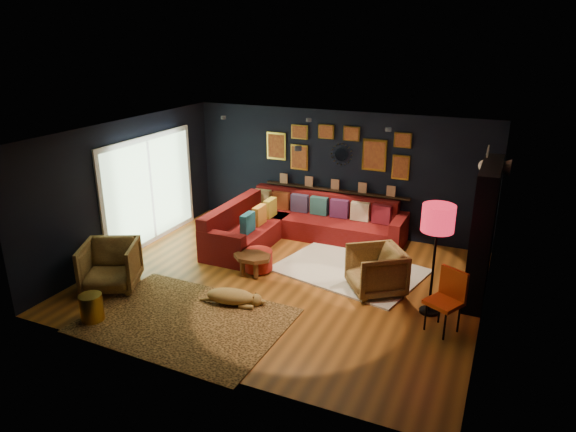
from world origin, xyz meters
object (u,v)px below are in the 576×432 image
at_px(gold_stool, 92,308).
at_px(dog, 231,294).
at_px(armchair_right, 376,268).
at_px(orange_chair, 448,295).
at_px(pouf, 258,260).
at_px(coffee_table, 252,259).
at_px(floor_lamp, 438,223).
at_px(armchair_left, 110,264).
at_px(sectional, 292,225).

bearing_deg(gold_stool, dog, 37.59).
distance_m(armchair_right, orange_chair, 1.43).
bearing_deg(pouf, armchair_right, 1.94).
distance_m(coffee_table, gold_stool, 2.77).
bearing_deg(floor_lamp, dog, -160.66).
distance_m(coffee_table, orange_chair, 3.42).
xyz_separation_m(armchair_left, gold_stool, (0.47, -0.95, -0.23)).
relative_size(coffee_table, gold_stool, 1.69).
relative_size(armchair_right, floor_lamp, 0.49).
bearing_deg(armchair_left, dog, -17.53).
bearing_deg(orange_chair, armchair_right, 177.94).
relative_size(sectional, armchair_right, 4.01).
relative_size(gold_stool, dog, 0.39).
height_order(sectional, pouf, sectional).
height_order(armchair_right, dog, armchair_right).
relative_size(sectional, gold_stool, 8.01).
distance_m(coffee_table, dog, 1.09).
bearing_deg(pouf, armchair_left, -140.64).
relative_size(coffee_table, armchair_right, 0.85).
relative_size(armchair_right, orange_chair, 0.91).
xyz_separation_m(sectional, pouf, (0.01, -1.61, -0.11)).
xyz_separation_m(pouf, armchair_left, (-1.95, -1.60, 0.24)).
xyz_separation_m(sectional, orange_chair, (3.40, -2.25, 0.23)).
bearing_deg(orange_chair, coffee_table, -159.21).
bearing_deg(sectional, coffee_table, -89.55).
distance_m(armchair_left, armchair_right, 4.44).
bearing_deg(gold_stool, armchair_left, 116.37).
relative_size(orange_chair, dog, 0.86).
bearing_deg(armchair_right, coffee_table, -118.40).
relative_size(sectional, armchair_left, 3.81).
height_order(orange_chair, dog, orange_chair).
xyz_separation_m(armchair_right, gold_stool, (-3.64, -2.62, -0.21)).
distance_m(armchair_left, gold_stool, 1.09).
bearing_deg(floor_lamp, orange_chair, -53.81).
height_order(coffee_table, armchair_left, armchair_left).
xyz_separation_m(coffee_table, armchair_left, (-1.95, -1.39, 0.13)).
bearing_deg(floor_lamp, armchair_right, 161.08).
bearing_deg(dog, pouf, 86.57).
relative_size(coffee_table, dog, 0.67).
height_order(sectional, floor_lamp, floor_lamp).
height_order(gold_stool, orange_chair, orange_chair).
xyz_separation_m(coffee_table, gold_stool, (-1.48, -2.34, -0.10)).
distance_m(pouf, armchair_left, 2.53).
bearing_deg(orange_chair, floor_lamp, 154.34).
height_order(armchair_left, dog, armchair_left).
xyz_separation_m(pouf, gold_stool, (-1.48, -2.55, 0.00)).
relative_size(floor_lamp, dog, 1.62).
relative_size(coffee_table, pouf, 1.34).
bearing_deg(pouf, dog, -82.25).
bearing_deg(sectional, gold_stool, -109.40).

